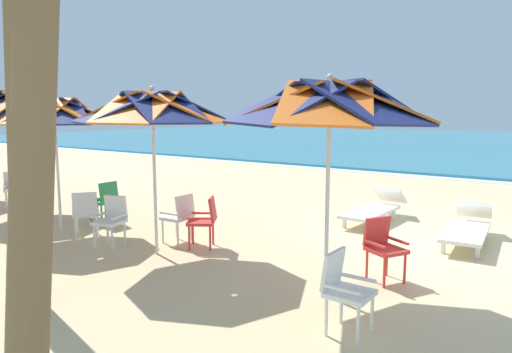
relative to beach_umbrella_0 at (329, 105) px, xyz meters
name	(u,v)px	position (x,y,z in m)	size (l,w,h in m)	color
ground_plane	(422,250)	(0.45, 2.68, -2.38)	(80.00, 80.00, 0.00)	beige
surf_foam	(502,182)	(0.45, 11.69, -2.38)	(80.00, 0.70, 0.01)	white
beach_umbrella_0	(329,105)	(0.00, 0.00, 0.00)	(2.57, 2.57, 2.74)	silver
plastic_chair_0	(383,245)	(0.38, 0.96, -1.88)	(0.62, 0.60, 0.87)	red
plastic_chair_1	(344,287)	(0.59, -0.78, -1.88)	(0.48, 0.45, 0.87)	white
beach_umbrella_1	(153,109)	(-3.04, 0.03, -0.05)	(2.44, 2.44, 2.69)	silver
plastic_chair_2	(112,218)	(-3.98, -0.10, -1.88)	(0.54, 0.56, 0.87)	white
plastic_chair_3	(205,219)	(-2.63, 0.76, -1.88)	(0.62, 0.61, 0.87)	red
plastic_chair_4	(180,215)	(-3.19, 0.73, -1.88)	(0.48, 0.45, 0.87)	white
beach_umbrella_2	(54,113)	(-5.62, -0.01, -0.11)	(2.17, 2.17, 2.63)	silver
plastic_chair_5	(86,211)	(-4.80, -0.03, -1.88)	(0.63, 0.63, 0.87)	white
plastic_chair_6	(105,199)	(-5.47, 0.92, -1.88)	(0.48, 0.45, 0.87)	#2D8C4C
beach_umbrella_3	(16,105)	(-7.92, 0.54, 0.05)	(2.50, 2.50, 2.81)	silver
plastic_chair_7	(14,187)	(-8.60, 0.71, -1.88)	(0.62, 0.60, 0.87)	white
sun_lounger_0	(468,227)	(0.97, 3.57, -2.10)	(0.78, 2.18, 0.62)	white
sun_lounger_1	(374,209)	(-0.96, 4.18, -2.10)	(0.71, 2.17, 0.62)	white
palm_tree_1	(17,20)	(-2.96, -2.10, 0.96)	(2.92, 2.81, 5.64)	brown
palm_tree_3	(22,58)	(-0.78, -3.30, 0.30)	(2.88, 3.33, 4.10)	brown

